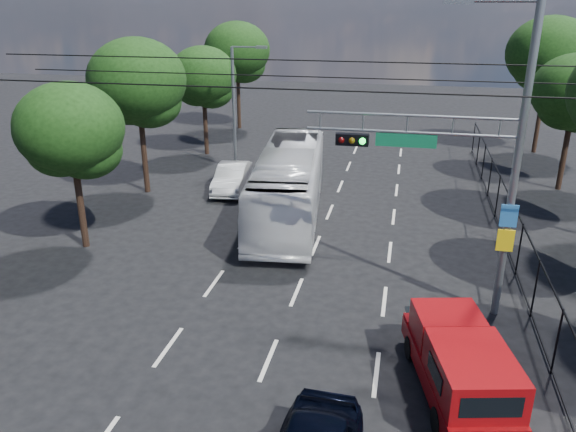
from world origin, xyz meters
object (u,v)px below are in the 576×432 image
(red_pickup, at_px, (459,362))
(white_van, at_px, (232,178))
(signal_mast, at_px, (474,153))
(white_bus, at_px, (289,183))

(red_pickup, bearing_deg, white_van, 125.90)
(red_pickup, relative_size, white_van, 1.22)
(signal_mast, relative_size, white_van, 2.24)
(red_pickup, height_order, white_van, red_pickup)
(white_bus, distance_m, white_van, 4.88)
(white_bus, bearing_deg, signal_mast, -51.84)
(white_bus, bearing_deg, white_van, 133.77)
(signal_mast, relative_size, white_bus, 0.83)
(red_pickup, height_order, white_bus, white_bus)
(white_bus, bearing_deg, red_pickup, -66.10)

